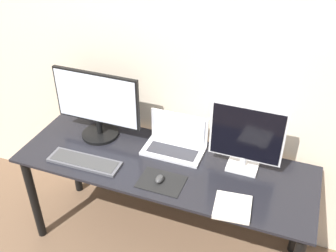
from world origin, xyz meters
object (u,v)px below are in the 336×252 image
object	(u,v)px
laptop	(176,141)
book	(232,207)
monitor_right	(246,137)
keyboard	(84,162)
mouse	(159,179)
monitor_left	(97,105)

from	to	relation	value
laptop	book	xyz separation A→B (m)	(0.46, -0.39, -0.04)
laptop	monitor_right	bearing A→B (deg)	-5.42
keyboard	mouse	xyz separation A→B (m)	(0.49, 0.00, 0.01)
monitor_left	keyboard	distance (m)	0.37
monitor_left	mouse	bearing A→B (deg)	-28.15
mouse	laptop	bearing A→B (deg)	94.08
monitor_right	mouse	xyz separation A→B (m)	(-0.41, -0.29, -0.20)
monitor_right	book	world-z (taller)	monitor_right
monitor_left	keyboard	size ratio (longest dim) A/B	1.28
monitor_right	keyboard	distance (m)	0.97
laptop	book	world-z (taller)	laptop
monitor_left	monitor_right	xyz separation A→B (m)	(0.95, 0.00, -0.01)
monitor_left	book	world-z (taller)	monitor_left
keyboard	mouse	size ratio (longest dim) A/B	6.55
laptop	mouse	distance (m)	0.33
monitor_left	book	distance (m)	1.05
monitor_right	keyboard	world-z (taller)	monitor_right
monitor_right	laptop	world-z (taller)	monitor_right
mouse	book	world-z (taller)	mouse
monitor_right	mouse	bearing A→B (deg)	-144.99
laptop	book	distance (m)	0.60
monitor_right	mouse	distance (m)	0.54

